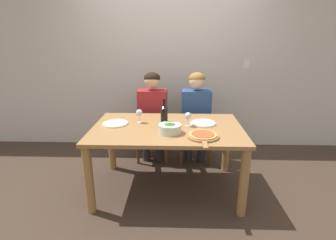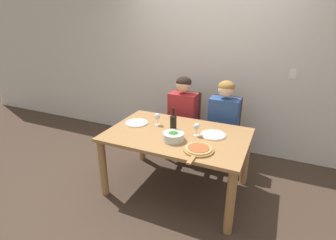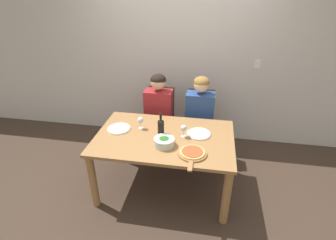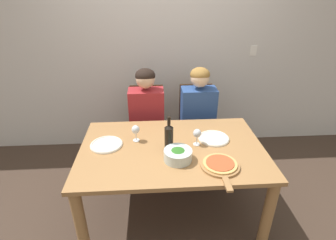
{
  "view_description": "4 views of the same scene",
  "coord_description": "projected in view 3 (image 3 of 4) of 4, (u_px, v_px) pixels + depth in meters",
  "views": [
    {
      "loc": [
        0.09,
        -2.59,
        1.63
      ],
      "look_at": [
        0.01,
        0.02,
        0.8
      ],
      "focal_mm": 28.0,
      "sensor_mm": 36.0,
      "label": 1
    },
    {
      "loc": [
        1.0,
        -2.48,
        1.96
      ],
      "look_at": [
        -0.13,
        0.03,
        0.86
      ],
      "focal_mm": 28.0,
      "sensor_mm": 36.0,
      "label": 2
    },
    {
      "loc": [
        0.47,
        -2.49,
        2.31
      ],
      "look_at": [
        0.02,
        0.11,
        0.88
      ],
      "focal_mm": 28.0,
      "sensor_mm": 36.0,
      "label": 3
    },
    {
      "loc": [
        -0.16,
        -1.87,
        1.96
      ],
      "look_at": [
        -0.02,
        0.17,
        0.91
      ],
      "focal_mm": 28.0,
      "sensor_mm": 36.0,
      "label": 4
    }
  ],
  "objects": [
    {
      "name": "person_man",
      "position": [
        200.0,
        111.0,
        3.57
      ],
      "size": [
        0.47,
        0.51,
        1.2
      ],
      "color": "#28282D",
      "rests_on": "ground"
    },
    {
      "name": "broccoli_bowl",
      "position": [
        164.0,
        142.0,
        2.79
      ],
      "size": [
        0.22,
        0.22,
        0.1
      ],
      "color": "silver",
      "rests_on": "dining_table"
    },
    {
      "name": "chair_right",
      "position": [
        199.0,
        121.0,
        3.78
      ],
      "size": [
        0.42,
        0.42,
        0.95
      ],
      "color": "brown",
      "rests_on": "ground"
    },
    {
      "name": "wine_bottle",
      "position": [
        161.0,
        128.0,
        2.89
      ],
      "size": [
        0.07,
        0.07,
        0.31
      ],
      "color": "black",
      "rests_on": "dining_table"
    },
    {
      "name": "back_wall",
      "position": [
        180.0,
        53.0,
        3.82
      ],
      "size": [
        10.0,
        0.06,
        2.7
      ],
      "color": "silver",
      "rests_on": "ground"
    },
    {
      "name": "dinner_plate_left",
      "position": [
        119.0,
        128.0,
        3.12
      ],
      "size": [
        0.28,
        0.28,
        0.02
      ],
      "color": "silver",
      "rests_on": "dining_table"
    },
    {
      "name": "ground_plane",
      "position": [
        165.0,
        185.0,
        3.32
      ],
      "size": [
        40.0,
        40.0,
        0.0
      ],
      "primitive_type": "plane",
      "color": "#3D2D23"
    },
    {
      "name": "chair_left",
      "position": [
        160.0,
        118.0,
        3.86
      ],
      "size": [
        0.42,
        0.42,
        0.95
      ],
      "color": "brown",
      "rests_on": "ground"
    },
    {
      "name": "wine_glass_left",
      "position": [
        141.0,
        121.0,
        3.09
      ],
      "size": [
        0.07,
        0.07,
        0.15
      ],
      "color": "silver",
      "rests_on": "dining_table"
    },
    {
      "name": "wine_glass_right",
      "position": [
        184.0,
        129.0,
        2.92
      ],
      "size": [
        0.07,
        0.07,
        0.15
      ],
      "color": "silver",
      "rests_on": "dining_table"
    },
    {
      "name": "dinner_plate_right",
      "position": [
        199.0,
        134.0,
        3.01
      ],
      "size": [
        0.28,
        0.28,
        0.02
      ],
      "color": "silver",
      "rests_on": "dining_table"
    },
    {
      "name": "person_woman",
      "position": [
        158.0,
        108.0,
        3.66
      ],
      "size": [
        0.47,
        0.51,
        1.2
      ],
      "color": "#28282D",
      "rests_on": "ground"
    },
    {
      "name": "dining_table",
      "position": [
        164.0,
        145.0,
        3.03
      ],
      "size": [
        1.56,
        1.01,
        0.73
      ],
      "color": "#9E7042",
      "rests_on": "ground"
    },
    {
      "name": "pizza_on_board",
      "position": [
        192.0,
        153.0,
        2.66
      ],
      "size": [
        0.3,
        0.44,
        0.04
      ],
      "color": "#9E7042",
      "rests_on": "dining_table"
    }
  ]
}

